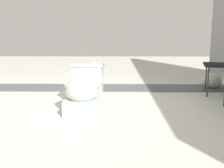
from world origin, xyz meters
The scene contains 4 objects.
ground_plane centered at (0.00, 0.00, 0.00)m, with size 14.00×14.00×0.00m, color #B7B2A8.
gravel_strip centered at (-1.14, 0.50, 0.01)m, with size 0.56×8.00×0.01m, color #4C4C51.
toilet centered at (0.09, 0.24, 0.22)m, with size 0.66×0.43×0.52m.
boulder_near centered at (-1.15, 2.07, 0.12)m, with size 0.30×0.29×0.23m, color #B7B2AD.
Camera 1 is at (2.88, 0.58, 0.84)m, focal length 42.00 mm.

